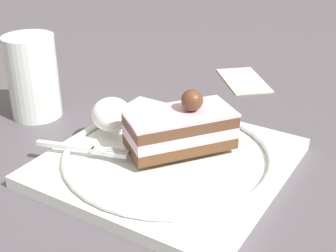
{
  "coord_description": "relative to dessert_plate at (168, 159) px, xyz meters",
  "views": [
    {
      "loc": [
        0.31,
        -0.31,
        0.27
      ],
      "look_at": [
        0.01,
        0.01,
        0.05
      ],
      "focal_mm": 50.32,
      "sensor_mm": 36.0,
      "label": 1
    }
  ],
  "objects": [
    {
      "name": "ground_plane",
      "position": [
        -0.01,
        -0.01,
        -0.01
      ],
      "size": [
        2.4,
        2.4,
        0.0
      ],
      "primitive_type": "plane",
      "color": "#524C53"
    },
    {
      "name": "dessert_plate",
      "position": [
        0.0,
        0.0,
        0.0
      ],
      "size": [
        0.28,
        0.28,
        0.02
      ],
      "color": "white",
      "rests_on": "ground_plane"
    },
    {
      "name": "cake_slice",
      "position": [
        0.0,
        0.02,
        0.03
      ],
      "size": [
        0.1,
        0.13,
        0.06
      ],
      "color": "brown",
      "rests_on": "dessert_plate"
    },
    {
      "name": "whipped_cream_dollop",
      "position": [
        -0.08,
        -0.01,
        0.03
      ],
      "size": [
        0.05,
        0.05,
        0.04
      ],
      "primitive_type": "ellipsoid",
      "color": "white",
      "rests_on": "dessert_plate"
    },
    {
      "name": "fork",
      "position": [
        -0.06,
        -0.06,
        0.01
      ],
      "size": [
        0.1,
        0.06,
        0.0
      ],
      "color": "silver",
      "rests_on": "dessert_plate"
    },
    {
      "name": "drink_glass_near",
      "position": [
        -0.22,
        -0.02,
        0.04
      ],
      "size": [
        0.06,
        0.06,
        0.11
      ],
      "color": "white",
      "rests_on": "ground_plane"
    },
    {
      "name": "folded_napkin",
      "position": [
        -0.09,
        0.27,
        -0.01
      ],
      "size": [
        0.12,
        0.11,
        0.0
      ],
      "primitive_type": "cube",
      "rotation": [
        0.0,
        0.0,
        2.51
      ],
      "color": "beige",
      "rests_on": "ground_plane"
    }
  ]
}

